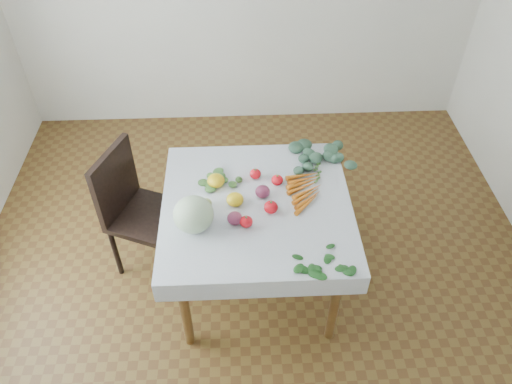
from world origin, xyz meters
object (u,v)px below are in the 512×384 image
chair (134,204)px  carrot_bunch (306,189)px  table (257,216)px  cabbage (193,214)px  heirloom_back (216,181)px

chair → carrot_bunch: 1.13m
table → chair: (-0.80, 0.25, -0.11)m
chair → cabbage: (0.44, -0.42, 0.32)m
carrot_bunch → chair: bearing=172.1°
table → cabbage: cabbage is taller
chair → heirloom_back: (0.55, -0.07, 0.25)m
chair → heirloom_back: chair is taller
chair → cabbage: 0.68m
chair → carrot_bunch: size_ratio=2.48×
cabbage → carrot_bunch: size_ratio=0.60×
table → cabbage: (-0.36, -0.17, 0.20)m
table → carrot_bunch: carrot_bunch is taller
table → heirloom_back: size_ratio=9.28×
table → heirloom_back: heirloom_back is taller
heirloom_back → carrot_bunch: (0.54, -0.08, -0.02)m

